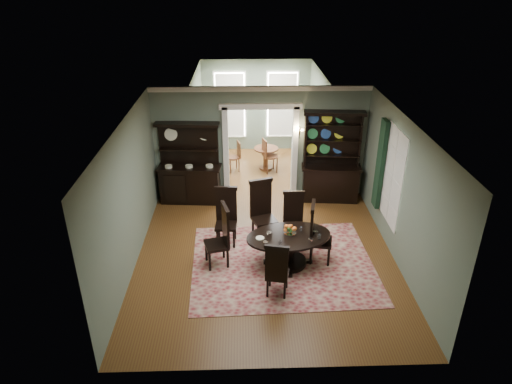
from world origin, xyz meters
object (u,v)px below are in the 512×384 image
welsh_dresser (331,169)px  parlor_table (266,155)px  dining_table (288,244)px  sideboard (190,175)px

welsh_dresser → parlor_table: (-1.59, 2.05, -0.42)m
dining_table → welsh_dresser: welsh_dresser is taller
sideboard → dining_table: bearing=-47.7°
sideboard → welsh_dresser: bearing=4.3°
dining_table → parlor_table: (-0.21, 5.01, -0.04)m
dining_table → sideboard: bearing=116.6°
dining_table → parlor_table: bearing=81.2°
sideboard → parlor_table: size_ratio=2.89×
dining_table → parlor_table: dining_table is taller
dining_table → sideboard: 3.77m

